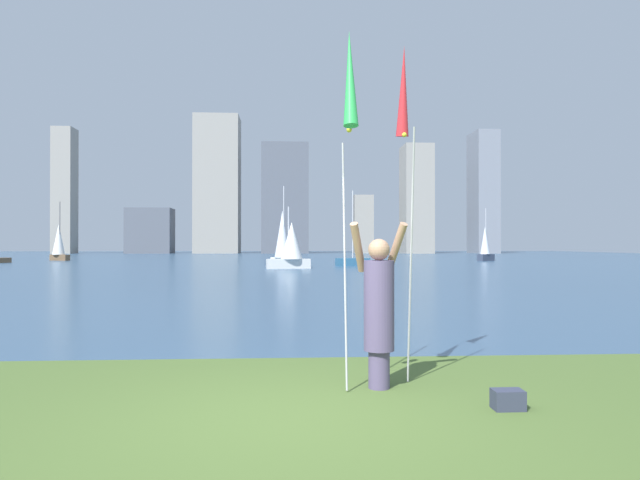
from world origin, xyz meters
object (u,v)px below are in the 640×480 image
sailboat_0 (283,239)px  sailboat_4 (291,245)px  person (379,306)px  kite_flag_right (404,101)px  sailboat_3 (59,242)px  sailboat_1 (353,261)px  kite_flag_left (350,89)px  sailboat_5 (485,245)px  bag (508,400)px

sailboat_0 → sailboat_4: 5.01m
person → kite_flag_right: size_ratio=0.47×
sailboat_0 → sailboat_3: sailboat_0 is taller
sailboat_1 → kite_flag_left: bearing=-96.7°
sailboat_5 → sailboat_0: bearing=-150.8°
person → sailboat_5: (17.97, 47.35, 0.59)m
bag → sailboat_3: bearing=115.2°
kite_flag_left → bag: size_ratio=12.99×
sailboat_3 → sailboat_5: sailboat_3 is taller
sailboat_1 → sailboat_5: size_ratio=1.11×
bag → kite_flag_right: bearing=118.7°
bag → sailboat_1: 36.91m
kite_flag_right → sailboat_4: size_ratio=1.00×
person → bag: bearing=-44.3°
kite_flag_left → sailboat_4: 32.11m
sailboat_3 → bag: bearing=-64.8°
sailboat_1 → sailboat_4: size_ratio=1.36×
kite_flag_left → sailboat_0: bearing=91.5°
kite_flag_left → sailboat_0: size_ratio=0.66×
person → bag: (1.15, -0.93, -0.84)m
sailboat_0 → sailboat_4: bearing=-83.3°
sailboat_4 → kite_flag_left: bearing=-89.4°
bag → sailboat_3: (-24.47, 52.00, 1.72)m
sailboat_0 → sailboat_1: size_ratio=1.06×
kite_flag_right → sailboat_1: 35.71m
sailboat_1 → sailboat_5: sailboat_1 is taller
kite_flag_right → kite_flag_left: bearing=-129.7°
kite_flag_left → sailboat_0: 37.05m
sailboat_4 → sailboat_1: bearing=42.8°
sailboat_0 → sailboat_5: (19.30, 10.80, -0.47)m
bag → sailboat_4: bearing=93.3°
kite_flag_left → person: bearing=49.9°
person → bag: size_ratio=6.28×
bag → sailboat_3: size_ratio=0.05×
person → sailboat_1: 36.09m
sailboat_0 → sailboat_5: size_ratio=1.18×
person → bag: person is taller
bag → sailboat_3: sailboat_3 is taller
bag → sailboat_5: 51.14m
kite_flag_right → sailboat_5: bearing=69.4°
kite_flag_right → sailboat_0: bearing=92.7°
sailboat_1 → sailboat_5: 18.21m
person → sailboat_0: size_ratio=0.32×
sailboat_4 → bag: bearing=-86.7°
person → sailboat_1: sailboat_1 is taller
person → sailboat_1: (3.88, 35.88, -0.59)m
sailboat_1 → bag: bearing=-94.2°
kite_flag_left → sailboat_1: bearing=83.3°
kite_flag_right → sailboat_4: same height
person → sailboat_4: 31.61m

